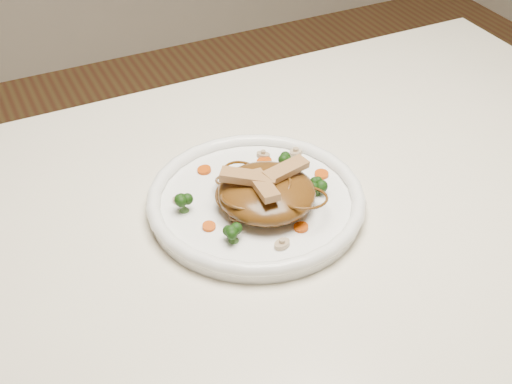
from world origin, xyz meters
name	(u,v)px	position (x,y,z in m)	size (l,w,h in m)	color
table	(307,251)	(0.00, 0.00, 0.65)	(1.20, 0.80, 0.75)	#F2EACD
plate	(256,204)	(-0.08, 0.02, 0.76)	(0.30, 0.30, 0.02)	white
noodle_mound	(266,193)	(-0.07, 0.00, 0.79)	(0.13, 0.13, 0.04)	#583710
chicken_a	(286,170)	(-0.04, 0.00, 0.82)	(0.07, 0.02, 0.01)	tan
chicken_b	(248,177)	(-0.09, 0.01, 0.82)	(0.07, 0.02, 0.01)	tan
chicken_c	(263,186)	(-0.08, -0.02, 0.82)	(0.07, 0.02, 0.01)	tan
broccoli_0	(284,161)	(-0.01, 0.07, 0.78)	(0.02, 0.02, 0.03)	#15380B
broccoli_1	(184,201)	(-0.18, 0.04, 0.78)	(0.03, 0.03, 0.03)	#15380B
broccoli_2	(234,233)	(-0.14, -0.05, 0.78)	(0.02, 0.02, 0.03)	#15380B
broccoli_3	(316,186)	(0.00, -0.01, 0.78)	(0.02, 0.02, 0.03)	#15380B
carrot_0	(264,162)	(-0.03, 0.09, 0.77)	(0.02, 0.02, 0.01)	#C94007
carrot_1	(209,226)	(-0.16, -0.01, 0.77)	(0.02, 0.02, 0.01)	#C94007
carrot_2	(322,174)	(0.03, 0.03, 0.77)	(0.02, 0.02, 0.01)	#C94007
carrot_3	(204,170)	(-0.12, 0.11, 0.77)	(0.02, 0.02, 0.01)	#C94007
carrot_4	(301,227)	(-0.05, -0.06, 0.77)	(0.02, 0.02, 0.01)	#C94007
mushroom_0	(282,244)	(-0.09, -0.08, 0.77)	(0.02, 0.02, 0.01)	#BFAC8F
mushroom_1	(296,153)	(0.02, 0.09, 0.77)	(0.03, 0.03, 0.01)	#BFAC8F
mushroom_2	(179,200)	(-0.17, 0.06, 0.77)	(0.02, 0.02, 0.01)	#BFAC8F
mushroom_3	(263,155)	(-0.02, 0.11, 0.77)	(0.02, 0.02, 0.01)	#BFAC8F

